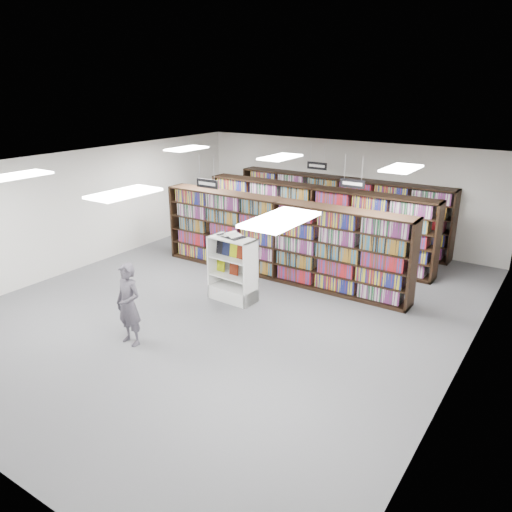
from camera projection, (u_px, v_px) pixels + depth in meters
The scene contains 20 objects.
floor at pixel (234, 304), 11.61m from camera, with size 12.00×12.00×0.00m, color #49494D.
ceiling at pixel (232, 167), 10.55m from camera, with size 10.00×12.00×0.10m, color silver.
wall_back at pixel (344, 192), 15.80m from camera, with size 10.00×0.10×3.20m, color silver.
wall_left at pixel (86, 209), 13.69m from camera, with size 0.10×12.00×3.20m, color silver.
wall_right at pixel (471, 287), 8.47m from camera, with size 0.10×12.00×3.20m, color silver.
bookshelf_row_near at pixel (279, 240), 12.83m from camera, with size 7.00×0.60×2.10m.
bookshelf_row_mid at pixel (315, 223), 14.41m from camera, with size 7.00×0.60×2.10m.
bookshelf_row_far at pixel (339, 211), 15.74m from camera, with size 7.00×0.60×2.10m.
aisle_sign_left at pixel (207, 183), 12.34m from camera, with size 0.65×0.02×0.80m.
aisle_sign_right at pixel (352, 183), 12.35m from camera, with size 0.65×0.02×0.80m.
aisle_sign_center at pixel (317, 165), 14.96m from camera, with size 0.65×0.02×0.80m.
troffer_front_left at pixel (18, 175), 9.77m from camera, with size 0.60×1.20×0.04m, color white.
troffer_front_center at pixel (124, 193), 8.20m from camera, with size 0.60×1.20×0.04m, color white.
troffer_front_right at pixel (280, 220), 6.64m from camera, with size 0.60×1.20×0.04m, color white.
troffer_back_left at pixel (187, 149), 13.70m from camera, with size 0.60×1.20×0.04m, color white.
troffer_back_center at pixel (280, 157), 12.14m from camera, with size 0.60×1.20×0.04m, color white.
troffer_back_right at pixel (402, 168), 10.57m from camera, with size 0.60×1.20×0.04m, color white.
endcap_display at pixel (234, 279), 11.72m from camera, with size 1.12×0.60×1.54m.
open_book at pixel (231, 235), 11.45m from camera, with size 0.70×0.50×0.13m.
shopper at pixel (129, 304), 9.62m from camera, with size 0.61×0.40×1.66m, color #544F5A.
Camera 1 is at (6.28, -8.54, 4.89)m, focal length 35.00 mm.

